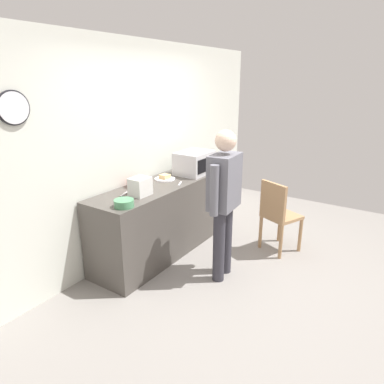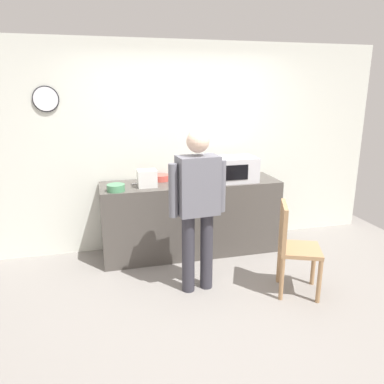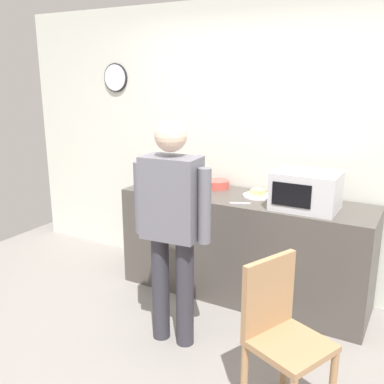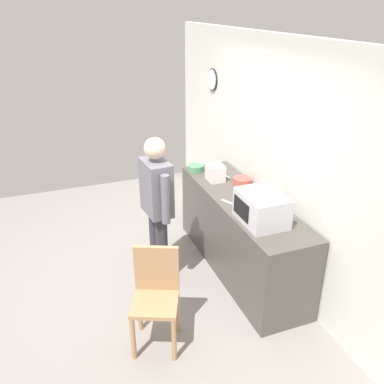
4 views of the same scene
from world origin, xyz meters
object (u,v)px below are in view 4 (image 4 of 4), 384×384
salad_bowl (196,168)px  fork_utensil (227,202)px  microwave (262,208)px  wooden_chair (156,293)px  toaster (215,173)px  spoon_utensil (225,176)px  cereal_bowl (242,181)px  sandwich_plate (252,199)px  person_standing (157,200)px

salad_bowl → fork_utensil: size_ratio=1.18×
microwave → fork_utensil: size_ratio=2.94×
microwave → wooden_chair: 1.28m
microwave → toaster: bearing=-179.7°
fork_utensil → spoon_utensil: size_ratio=1.00×
cereal_bowl → spoon_utensil: (-0.29, -0.08, -0.03)m
sandwich_plate → spoon_utensil: 0.72m
salad_bowl → cereal_bowl: bearing=32.4°
salad_bowl → cereal_bowl: salad_bowl is taller
salad_bowl → fork_utensil: bearing=-0.3°
cereal_bowl → toaster: toaster is taller
sandwich_plate → wooden_chair: bearing=-63.3°
sandwich_plate → salad_bowl: bearing=-165.1°
salad_bowl → toaster: (0.37, 0.11, 0.06)m
toaster → spoon_utensil: bearing=114.9°
microwave → fork_utensil: 0.54m
sandwich_plate → spoon_utensil: bearing=179.1°
microwave → person_standing: bearing=-130.2°
cereal_bowl → salad_bowl: bearing=-147.6°
wooden_chair → microwave: bearing=99.8°
spoon_utensil → person_standing: size_ratio=0.10×
sandwich_plate → spoon_utensil: size_ratio=1.55×
spoon_utensil → person_standing: 1.11m
toaster → sandwich_plate: bearing=14.0°
microwave → spoon_utensil: microwave is taller
wooden_chair → spoon_utensil: bearing=136.5°
microwave → fork_utensil: (-0.50, -0.12, -0.15)m
cereal_bowl → wooden_chair: (1.08, -1.39, -0.43)m
fork_utensil → wooden_chair: (0.70, -1.02, -0.40)m
person_standing → wooden_chair: 1.06m
microwave → fork_utensil: bearing=-166.5°
sandwich_plate → fork_utensil: bearing=-100.7°
spoon_utensil → person_standing: bearing=-65.5°
cereal_bowl → person_standing: (0.17, -1.10, 0.01)m
sandwich_plate → toaster: 0.67m
sandwich_plate → salad_bowl: (-1.01, -0.27, 0.02)m
sandwich_plate → wooden_chair: (0.65, -1.29, -0.42)m
salad_bowl → fork_utensil: 0.96m
toaster → wooden_chair: bearing=-41.2°
microwave → toaster: microwave is taller
microwave → toaster: size_ratio=2.27×
sandwich_plate → toaster: bearing=-166.0°
toaster → spoon_utensil: 0.21m
microwave → sandwich_plate: size_ratio=1.90×
sandwich_plate → fork_utensil: (-0.05, -0.27, -0.02)m
cereal_bowl → spoon_utensil: cereal_bowl is taller
spoon_utensil → wooden_chair: 1.93m
cereal_bowl → microwave: bearing=-15.6°
microwave → spoon_utensil: bearing=172.0°
salad_bowl → person_standing: (0.75, -0.73, 0.01)m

